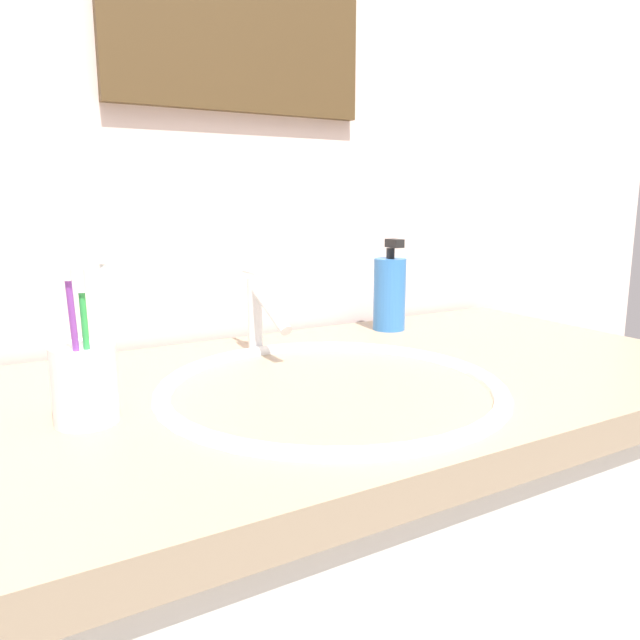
{
  "coord_description": "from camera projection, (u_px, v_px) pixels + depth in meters",
  "views": [
    {
      "loc": [
        -0.45,
        -0.72,
        1.15
      ],
      "look_at": [
        -0.03,
        -0.02,
        0.99
      ],
      "focal_mm": 34.14,
      "sensor_mm": 36.0,
      "label": 1
    }
  ],
  "objects": [
    {
      "name": "tiled_wall_back",
      "position": [
        235.0,
        171.0,
        1.11
      ],
      "size": [
        2.41,
        0.04,
        2.4
      ],
      "primitive_type": "cube",
      "color": "beige",
      "rests_on": "ground"
    },
    {
      "name": "toothbrush_cup",
      "position": [
        84.0,
        384.0,
        0.69
      ],
      "size": [
        0.07,
        0.07,
        0.09
      ],
      "primitive_type": "cylinder",
      "color": "white",
      "rests_on": "vanity_counter"
    },
    {
      "name": "sink_basin",
      "position": [
        331.0,
        411.0,
        0.83
      ],
      "size": [
        0.47,
        0.47,
        0.1
      ],
      "color": "white",
      "rests_on": "vanity_counter"
    },
    {
      "name": "faucet",
      "position": [
        260.0,
        311.0,
        0.99
      ],
      "size": [
        0.02,
        0.16,
        0.14
      ],
      "color": "silver",
      "rests_on": "sink_basin"
    },
    {
      "name": "toothbrush_green",
      "position": [
        86.0,
        337.0,
        0.66
      ],
      "size": [
        0.01,
        0.03,
        0.17
      ],
      "color": "green",
      "rests_on": "toothbrush_cup"
    },
    {
      "name": "toothbrush_purple",
      "position": [
        74.0,
        332.0,
        0.65
      ],
      "size": [
        0.02,
        0.04,
        0.19
      ],
      "color": "purple",
      "rests_on": "toothbrush_cup"
    },
    {
      "name": "toothbrush_white",
      "position": [
        99.0,
        318.0,
        0.7
      ],
      "size": [
        0.04,
        0.03,
        0.2
      ],
      "color": "white",
      "rests_on": "toothbrush_cup"
    },
    {
      "name": "soap_dispenser",
      "position": [
        390.0,
        293.0,
        1.18
      ],
      "size": [
        0.06,
        0.06,
        0.18
      ],
      "color": "#3372BF",
      "rests_on": "vanity_counter"
    }
  ]
}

